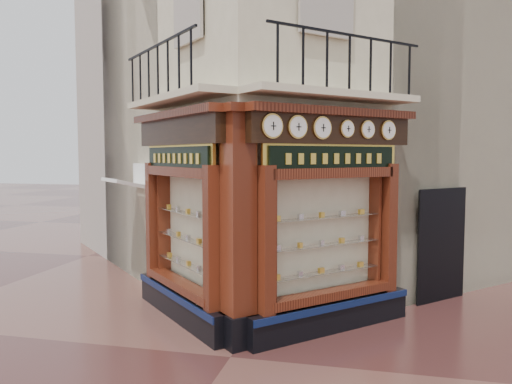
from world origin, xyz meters
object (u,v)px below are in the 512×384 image
(signboard_left, at_px, (177,158))
(corner_pilaster, at_px, (238,229))
(clock_d, at_px, (347,129))
(clock_c, at_px, (322,128))
(signboard_right, at_px, (334,159))
(clock_f, at_px, (388,130))
(clock_b, at_px, (298,127))
(awning, at_px, (127,289))
(clock_a, at_px, (272,126))
(clock_e, at_px, (368,129))

(signboard_left, bearing_deg, corner_pilaster, -169.75)
(clock_d, bearing_deg, clock_c, -180.00)
(clock_c, bearing_deg, signboard_right, 16.90)
(clock_f, xyz_separation_m, signboard_left, (-3.85, -0.77, -0.52))
(clock_b, distance_m, signboard_left, 2.53)
(awning, bearing_deg, clock_c, -158.79)
(clock_b, height_order, clock_f, clock_b)
(signboard_left, bearing_deg, signboard_right, -135.00)
(clock_c, height_order, awning, clock_c)
(awning, distance_m, signboard_left, 4.10)
(clock_a, bearing_deg, signboard_right, 4.60)
(clock_f, relative_size, signboard_right, 0.17)
(clock_d, xyz_separation_m, awning, (-5.17, 1.71, -3.62))
(awning, distance_m, signboard_right, 6.10)
(clock_a, relative_size, awning, 0.31)
(corner_pilaster, height_order, clock_d, corner_pilaster)
(corner_pilaster, distance_m, clock_a, 1.77)
(clock_b, relative_size, clock_e, 1.16)
(clock_a, bearing_deg, clock_d, 0.00)
(signboard_left, bearing_deg, clock_c, -141.97)
(corner_pilaster, distance_m, clock_e, 2.98)
(clock_d, bearing_deg, signboard_right, 150.70)
(clock_a, relative_size, clock_c, 1.02)
(clock_a, bearing_deg, corner_pilaster, 131.31)
(clock_c, xyz_separation_m, signboard_right, (0.18, 0.34, -0.52))
(signboard_left, bearing_deg, clock_d, -133.89)
(clock_b, relative_size, awning, 0.30)
(clock_c, relative_size, clock_f, 1.07)
(clock_f, bearing_deg, clock_b, -180.00)
(corner_pilaster, xyz_separation_m, clock_c, (1.28, 0.68, 1.67))
(clock_a, xyz_separation_m, clock_c, (0.71, 0.71, 0.00))
(clock_e, xyz_separation_m, awning, (-5.51, 1.36, -3.62))
(clock_d, distance_m, signboard_right, 0.57)
(corner_pilaster, distance_m, awning, 4.87)
(signboard_right, bearing_deg, clock_c, -163.10)
(clock_c, relative_size, signboard_left, 0.18)
(awning, xyz_separation_m, signboard_left, (2.03, -1.77, 3.10))
(clock_d, distance_m, clock_f, 1.01)
(corner_pilaster, height_order, signboard_right, corner_pilaster)
(clock_c, xyz_separation_m, clock_d, (0.40, 0.40, -0.00))
(clock_a, relative_size, clock_e, 1.21)
(corner_pilaster, bearing_deg, clock_b, -26.08)
(clock_b, distance_m, clock_e, 1.56)
(clock_c, bearing_deg, clock_f, 0.00)
(clock_f, relative_size, signboard_left, 0.17)
(clock_d, xyz_separation_m, clock_f, (0.71, 0.71, 0.00))
(signboard_right, bearing_deg, clock_d, -29.30)
(clock_f, height_order, signboard_right, clock_f)
(clock_f, relative_size, awning, 0.28)
(clock_c, bearing_deg, clock_d, 0.00)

